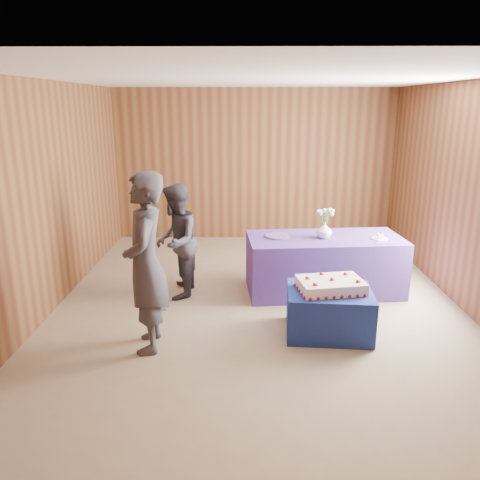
{
  "coord_description": "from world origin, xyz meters",
  "views": [
    {
      "loc": [
        -0.17,
        -5.47,
        2.43
      ],
      "look_at": [
        -0.22,
        0.1,
        0.8
      ],
      "focal_mm": 35.0,
      "sensor_mm": 36.0,
      "label": 1
    }
  ],
  "objects_px": {
    "guest_left": "(146,264)",
    "vase": "(324,230)",
    "cake_table": "(329,312)",
    "serving_table": "(324,264)",
    "sheet_cake": "(331,285)",
    "guest_right": "(176,241)"
  },
  "relations": [
    {
      "from": "cake_table",
      "to": "vase",
      "type": "distance_m",
      "value": 1.33
    },
    {
      "from": "sheet_cake",
      "to": "vase",
      "type": "relative_size",
      "value": 3.75
    },
    {
      "from": "sheet_cake",
      "to": "guest_right",
      "type": "height_order",
      "value": "guest_right"
    },
    {
      "from": "sheet_cake",
      "to": "vase",
      "type": "distance_m",
      "value": 1.21
    },
    {
      "from": "guest_left",
      "to": "cake_table",
      "type": "bearing_deg",
      "value": 91.98
    },
    {
      "from": "cake_table",
      "to": "guest_left",
      "type": "height_order",
      "value": "guest_left"
    },
    {
      "from": "cake_table",
      "to": "guest_left",
      "type": "xyz_separation_m",
      "value": [
        -1.89,
        -0.32,
        0.66
      ]
    },
    {
      "from": "cake_table",
      "to": "serving_table",
      "type": "bearing_deg",
      "value": 87.85
    },
    {
      "from": "guest_right",
      "to": "guest_left",
      "type": "bearing_deg",
      "value": -3.36
    },
    {
      "from": "serving_table",
      "to": "vase",
      "type": "bearing_deg",
      "value": -131.18
    },
    {
      "from": "cake_table",
      "to": "serving_table",
      "type": "distance_m",
      "value": 1.22
    },
    {
      "from": "guest_left",
      "to": "guest_right",
      "type": "bearing_deg",
      "value": 168.13
    },
    {
      "from": "vase",
      "to": "guest_right",
      "type": "xyz_separation_m",
      "value": [
        -1.9,
        -0.14,
        -0.12
      ]
    },
    {
      "from": "vase",
      "to": "guest_right",
      "type": "height_order",
      "value": "guest_right"
    },
    {
      "from": "sheet_cake",
      "to": "guest_right",
      "type": "xyz_separation_m",
      "value": [
        -1.8,
        1.03,
        0.18
      ]
    },
    {
      "from": "sheet_cake",
      "to": "guest_left",
      "type": "distance_m",
      "value": 1.96
    },
    {
      "from": "serving_table",
      "to": "guest_left",
      "type": "bearing_deg",
      "value": -148.04
    },
    {
      "from": "cake_table",
      "to": "vase",
      "type": "bearing_deg",
      "value": 88.84
    },
    {
      "from": "cake_table",
      "to": "guest_right",
      "type": "height_order",
      "value": "guest_right"
    },
    {
      "from": "vase",
      "to": "serving_table",
      "type": "bearing_deg",
      "value": 53.8
    },
    {
      "from": "vase",
      "to": "guest_right",
      "type": "bearing_deg",
      "value": -175.83
    },
    {
      "from": "guest_left",
      "to": "vase",
      "type": "bearing_deg",
      "value": 119.1
    }
  ]
}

